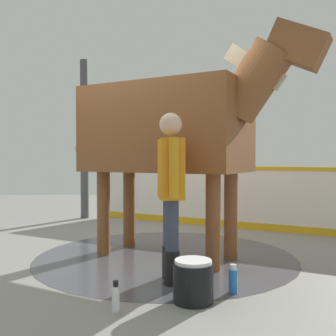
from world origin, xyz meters
TOP-DOWN VIEW (x-y plane):
  - ground_plane at (0.00, 0.00)m, footprint 16.00×16.00m
  - wet_patch at (0.37, -0.15)m, footprint 3.14×3.14m
  - barrier_wall at (1.50, 1.85)m, footprint 4.52×2.58m
  - roof_post_far at (-1.21, 2.99)m, footprint 0.16×0.16m
  - horse at (0.47, -0.21)m, footprint 2.94×1.95m
  - handler at (0.41, -1.13)m, footprint 0.26×0.66m
  - wash_bucket at (0.58, -1.68)m, footprint 0.34×0.34m
  - bottle_shampoo at (-0.04, -1.88)m, footprint 0.06×0.06m
  - bottle_spray at (0.95, -1.47)m, footprint 0.08×0.08m

SIDE VIEW (x-z plane):
  - ground_plane at x=0.00m, z-range -0.02..0.00m
  - wet_patch at x=0.37m, z-range 0.00..0.00m
  - bottle_shampoo at x=-0.04m, z-range -0.01..0.23m
  - bottle_spray at x=0.95m, z-range -0.01..0.25m
  - wash_bucket at x=0.58m, z-range 0.00..0.35m
  - barrier_wall at x=1.50m, z-range -0.04..1.02m
  - handler at x=0.41m, z-range 0.12..1.76m
  - horse at x=0.47m, z-range 0.25..2.87m
  - roof_post_far at x=-1.21m, z-range 0.00..3.14m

